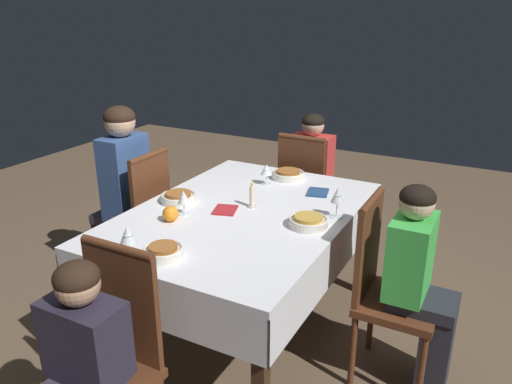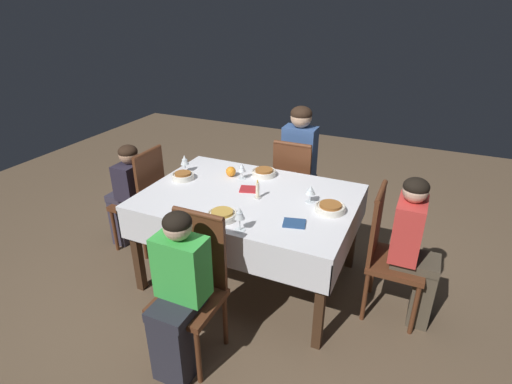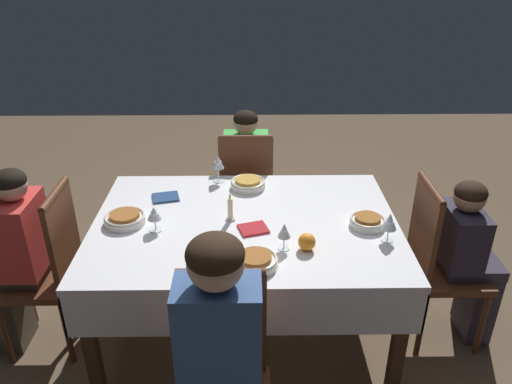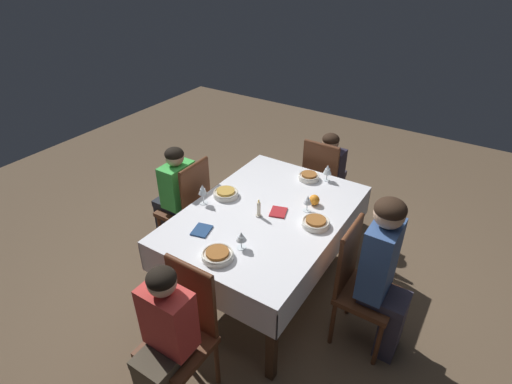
{
  "view_description": "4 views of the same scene",
  "coord_description": "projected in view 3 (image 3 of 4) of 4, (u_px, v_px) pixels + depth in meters",
  "views": [
    {
      "loc": [
        2.18,
        1.24,
        1.81
      ],
      "look_at": [
        -0.09,
        0.04,
        0.84
      ],
      "focal_mm": 35.0,
      "sensor_mm": 36.0,
      "label": 1
    },
    {
      "loc": [
        -1.15,
        2.43,
        2.08
      ],
      "look_at": [
        -0.09,
        0.07,
        0.83
      ],
      "focal_mm": 28.0,
      "sensor_mm": 36.0,
      "label": 2
    },
    {
      "loc": [
        0.03,
        -2.23,
        2.07
      ],
      "look_at": [
        0.06,
        0.04,
        0.9
      ],
      "focal_mm": 35.0,
      "sensor_mm": 36.0,
      "label": 3
    },
    {
      "loc": [
        -2.15,
        -1.28,
        2.51
      ],
      "look_at": [
        0.01,
        0.1,
        0.89
      ],
      "focal_mm": 28.0,
      "sensor_mm": 36.0,
      "label": 4
    }
  ],
  "objects": [
    {
      "name": "ground_plane",
      "position": [
        247.0,
        332.0,
        2.93
      ],
      "size": [
        8.0,
        8.0,
        0.0
      ],
      "primitive_type": "plane",
      "color": "brown"
    },
    {
      "name": "dining_table",
      "position": [
        245.0,
        235.0,
        2.62
      ],
      "size": [
        1.58,
        1.12,
        0.75
      ],
      "color": "silver",
      "rests_on": "ground_plane"
    },
    {
      "name": "chair_south",
      "position": [
        223.0,
        376.0,
        1.97
      ],
      "size": [
        0.38,
        0.38,
        0.96
      ],
      "color": "#562D19",
      "rests_on": "ground_plane"
    },
    {
      "name": "chair_west",
      "position": [
        50.0,
        266.0,
        2.63
      ],
      "size": [
        0.38,
        0.38,
        0.96
      ],
      "rotation": [
        0.0,
        0.0,
        -1.57
      ],
      "color": "#562D19",
      "rests_on": "ground_plane"
    },
    {
      "name": "chair_north",
      "position": [
        247.0,
        191.0,
        3.41
      ],
      "size": [
        0.38,
        0.38,
        0.96
      ],
      "rotation": [
        0.0,
        0.0,
        3.14
      ],
      "color": "#562D19",
      "rests_on": "ground_plane"
    },
    {
      "name": "chair_east",
      "position": [
        438.0,
        259.0,
        2.69
      ],
      "size": [
        0.38,
        0.38,
        0.96
      ],
      "rotation": [
        0.0,
        0.0,
        1.57
      ],
      "color": "#562D19",
      "rests_on": "ground_plane"
    },
    {
      "name": "person_adult_denim",
      "position": [
        219.0,
        373.0,
        1.76
      ],
      "size": [
        0.3,
        0.34,
        1.23
      ],
      "color": "#383342",
      "rests_on": "ground_plane"
    },
    {
      "name": "person_child_red",
      "position": [
        16.0,
        255.0,
        2.6
      ],
      "size": [
        0.33,
        0.3,
        1.08
      ],
      "rotation": [
        0.0,
        0.0,
        -1.57
      ],
      "color": "#4C4233",
      "rests_on": "ground_plane"
    },
    {
      "name": "person_child_green",
      "position": [
        247.0,
        173.0,
        3.52
      ],
      "size": [
        0.3,
        0.33,
        1.06
      ],
      "rotation": [
        0.0,
        0.0,
        3.14
      ],
      "color": "#282833",
      "rests_on": "ground_plane"
    },
    {
      "name": "person_child_dark",
      "position": [
        469.0,
        256.0,
        2.68
      ],
      "size": [
        0.33,
        0.3,
        0.98
      ],
      "rotation": [
        0.0,
        0.0,
        1.57
      ],
      "color": "#383342",
      "rests_on": "ground_plane"
    },
    {
      "name": "bowl_south",
      "position": [
        255.0,
        261.0,
        2.22
      ],
      "size": [
        0.2,
        0.2,
        0.06
      ],
      "color": "silver",
      "rests_on": "dining_table"
    },
    {
      "name": "wine_glass_south",
      "position": [
        284.0,
        231.0,
        2.32
      ],
      "size": [
        0.06,
        0.06,
        0.14
      ],
      "color": "white",
      "rests_on": "dining_table"
    },
    {
      "name": "bowl_west",
      "position": [
        125.0,
        218.0,
        2.56
      ],
      "size": [
        0.21,
        0.21,
        0.06
      ],
      "color": "silver",
      "rests_on": "dining_table"
    },
    {
      "name": "wine_glass_west",
      "position": [
        154.0,
        214.0,
        2.47
      ],
      "size": [
        0.07,
        0.07,
        0.13
      ],
      "color": "white",
      "rests_on": "dining_table"
    },
    {
      "name": "bowl_north",
      "position": [
        248.0,
        183.0,
        2.92
      ],
      "size": [
        0.2,
        0.2,
        0.06
      ],
      "color": "silver",
      "rests_on": "dining_table"
    },
    {
      "name": "wine_glass_north",
      "position": [
        218.0,
        163.0,
        2.96
      ],
      "size": [
        0.07,
        0.07,
        0.17
      ],
      "color": "white",
      "rests_on": "dining_table"
    },
    {
      "name": "bowl_east",
      "position": [
        368.0,
        221.0,
        2.53
      ],
      "size": [
        0.18,
        0.18,
        0.06
      ],
      "color": "silver",
      "rests_on": "dining_table"
    },
    {
      "name": "wine_glass_east",
      "position": [
        389.0,
        222.0,
        2.38
      ],
      "size": [
        0.07,
        0.07,
        0.15
      ],
      "color": "white",
      "rests_on": "dining_table"
    },
    {
      "name": "candle_centerpiece",
      "position": [
        230.0,
        210.0,
        2.58
      ],
      "size": [
        0.05,
        0.05,
        0.15
      ],
      "color": "beige",
      "rests_on": "dining_table"
    },
    {
      "name": "orange_fruit",
      "position": [
        307.0,
        242.0,
        2.34
      ],
      "size": [
        0.08,
        0.08,
        0.08
      ],
      "primitive_type": "sphere",
      "color": "orange",
      "rests_on": "dining_table"
    },
    {
      "name": "napkin_red_folded",
      "position": [
        253.0,
        229.0,
        2.51
      ],
      "size": [
        0.17,
        0.15,
        0.01
      ],
      "rotation": [
        0.0,
        0.0,
        0.3
      ],
      "color": "#AD2328",
      "rests_on": "dining_table"
    },
    {
      "name": "napkin_spare_side",
      "position": [
        166.0,
        197.0,
        2.81
      ],
      "size": [
        0.17,
        0.15,
        0.01
      ],
      "rotation": [
        0.0,
        0.0,
        0.24
      ],
      "color": "navy",
      "rests_on": "dining_table"
    }
  ]
}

